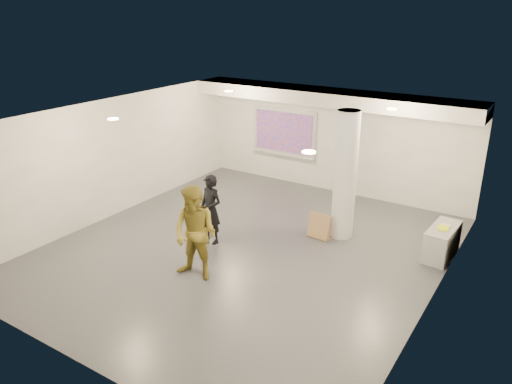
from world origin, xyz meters
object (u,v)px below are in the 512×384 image
Objects in this scene: column at (345,176)px; projection_screen at (284,133)px; man at (195,233)px; credenza at (442,242)px; woman at (211,209)px.

projection_screen is (-3.10, 2.65, 0.03)m from column.
column is 4.08m from projection_screen.
man is at bearing -76.59° from projection_screen.
projection_screen is at bearing 158.46° from credenza.
credenza is (5.32, -2.44, -1.18)m from projection_screen.
projection_screen is 1.09× the size of man.
column is 2.53× the size of credenza.
woman is at bearing -81.21° from projection_screen.
man is at bearing -56.40° from woman.
column is at bearing -40.56° from projection_screen.
man reaches higher than woman.
column reaches higher than man.
man is (0.72, -1.43, 0.16)m from woman.
credenza is 0.61× the size of man.
projection_screen is at bearing 105.58° from woman.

